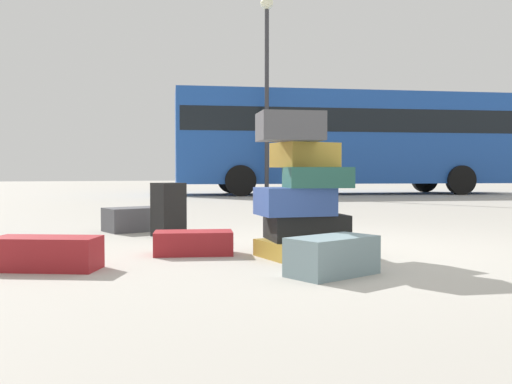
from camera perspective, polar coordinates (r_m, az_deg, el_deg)
ground_plane at (r=5.07m, az=8.39°, el=-6.02°), size 80.00×80.00×0.00m
suitcase_tower at (r=4.72m, az=4.63°, el=-0.22°), size 0.80×0.73×1.19m
suitcase_charcoal_left_side at (r=6.92m, az=-12.31°, el=-2.71°), size 0.72×0.58×0.28m
suitcase_slate_right_side at (r=3.94m, az=7.68°, el=-6.39°), size 0.70×0.53×0.27m
suitcase_maroon_foreground_far at (r=4.90m, az=-6.30°, el=-5.10°), size 0.72×0.47×0.20m
suitcase_maroon_behind_tower at (r=4.38m, az=-20.35°, el=-5.81°), size 0.82×0.60×0.24m
suitcase_black_upright_blue at (r=6.24m, az=-8.81°, el=-1.78°), size 0.36×0.38×0.59m
parked_bus at (r=18.31m, az=8.61°, el=5.56°), size 10.76×4.37×3.15m
lamp_post at (r=16.16m, az=1.09°, el=12.66°), size 0.36×0.36×5.56m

